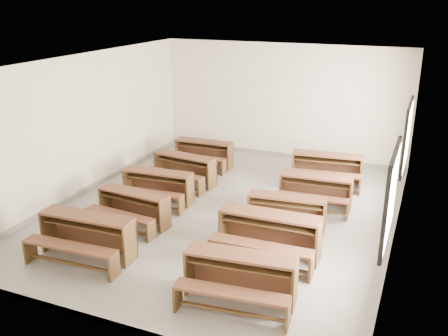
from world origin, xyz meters
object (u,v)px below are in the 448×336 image
at_px(desk_set_5, 240,274).
at_px(desk_set_7, 286,210).
at_px(desk_set_1, 133,206).
at_px(desk_set_6, 269,232).
at_px(desk_set_4, 203,152).
at_px(desk_set_8, 315,189).
at_px(desk_set_2, 157,184).
at_px(desk_set_3, 184,167).
at_px(desk_set_9, 327,167).
at_px(desk_set_0, 86,233).

distance_m(desk_set_5, desk_set_7, 2.64).
relative_size(desk_set_1, desk_set_6, 0.88).
xyz_separation_m(desk_set_5, desk_set_6, (-0.01, 1.47, 0.03)).
xyz_separation_m(desk_set_4, desk_set_6, (3.16, -4.02, 0.06)).
bearing_deg(desk_set_4, desk_set_8, -25.71).
distance_m(desk_set_1, desk_set_7, 3.09).
distance_m(desk_set_6, desk_set_8, 2.52).
bearing_deg(desk_set_4, desk_set_6, -53.62).
bearing_deg(desk_set_1, desk_set_2, 101.17).
bearing_deg(desk_set_2, desk_set_5, -46.29).
xyz_separation_m(desk_set_1, desk_set_8, (3.21, 2.30, 0.00)).
height_order(desk_set_3, desk_set_6, desk_set_6).
distance_m(desk_set_1, desk_set_9, 4.93).
relative_size(desk_set_6, desk_set_8, 1.14).
height_order(desk_set_2, desk_set_9, desk_set_9).
bearing_deg(desk_set_3, desk_set_6, -34.31).
distance_m(desk_set_0, desk_set_6, 3.23).
height_order(desk_set_5, desk_set_6, desk_set_6).
bearing_deg(desk_set_4, desk_set_5, -61.75).
height_order(desk_set_1, desk_set_7, same).
bearing_deg(desk_set_8, desk_set_9, 89.11).
bearing_deg(desk_set_2, desk_set_1, -87.60).
bearing_deg(desk_set_1, desk_set_7, 23.72).
bearing_deg(desk_set_1, desk_set_0, -85.89).
height_order(desk_set_0, desk_set_7, desk_set_0).
bearing_deg(desk_set_9, desk_set_4, 173.29).
bearing_deg(desk_set_3, desk_set_2, -84.29).
xyz_separation_m(desk_set_0, desk_set_3, (-0.07, 3.91, -0.04)).
height_order(desk_set_3, desk_set_4, desk_set_3).
relative_size(desk_set_6, desk_set_7, 1.13).
xyz_separation_m(desk_set_4, desk_set_5, (3.17, -5.49, 0.03)).
distance_m(desk_set_1, desk_set_4, 3.83).
xyz_separation_m(desk_set_2, desk_set_5, (3.08, -2.86, 0.03)).
xyz_separation_m(desk_set_2, desk_set_7, (3.05, -0.22, -0.01)).
height_order(desk_set_2, desk_set_4, desk_set_2).
bearing_deg(desk_set_5, desk_set_9, 82.21).
relative_size(desk_set_7, desk_set_8, 1.01).
distance_m(desk_set_8, desk_set_9, 1.50).
bearing_deg(desk_set_4, desk_set_0, -89.82).
relative_size(desk_set_1, desk_set_7, 0.99).
bearing_deg(desk_set_5, desk_set_2, 131.28).
height_order(desk_set_3, desk_set_7, desk_set_3).
bearing_deg(desk_set_5, desk_set_0, 170.13).
distance_m(desk_set_0, desk_set_1, 1.46).
bearing_deg(desk_set_9, desk_set_7, -100.65).
bearing_deg(desk_set_7, desk_set_2, 169.73).
bearing_deg(desk_set_3, desk_set_9, 29.22).
bearing_deg(desk_set_7, desk_set_1, -167.79).
relative_size(desk_set_2, desk_set_3, 0.97).
height_order(desk_set_2, desk_set_3, desk_set_3).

